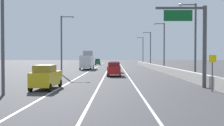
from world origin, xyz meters
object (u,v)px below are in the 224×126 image
lamp_post_left_mid (63,40)px  car_green_1 (98,62)px  lamp_post_right_fifth (142,49)px  car_white_2 (115,67)px  car_red_3 (114,69)px  lamp_post_right_second (193,36)px  lamp_post_right_third (163,43)px  lamp_post_left_near (6,22)px  car_yellow_0 (46,77)px  box_truck (87,61)px  speed_advisory_sign (212,70)px  lamp_post_right_fourth (149,47)px  overhead_sign_gantry (197,36)px

lamp_post_left_mid → car_green_1: (2.26, 50.09, -4.34)m
lamp_post_right_fifth → car_green_1: (-14.83, 3.15, -4.34)m
lamp_post_right_fifth → car_white_2: bearing=-102.4°
lamp_post_right_fifth → car_red_3: (-9.08, -49.76, -4.37)m
lamp_post_right_second → lamp_post_right_third: bearing=91.1°
car_red_3 → lamp_post_right_second: bearing=-36.1°
lamp_post_left_near → car_green_1: lamp_post_left_near is taller
lamp_post_right_fifth → car_yellow_0: (-15.01, -65.89, -4.34)m
car_green_1 → box_truck: (-0.39, -31.42, 0.86)m
speed_advisory_sign → car_red_3: bearing=114.3°
lamp_post_right_fourth → overhead_sign_gantry: bearing=-91.9°
lamp_post_right_fifth → car_red_3: lamp_post_right_fifth is taller
car_white_2 → car_red_3: 8.94m
car_white_2 → car_green_1: bearing=97.6°
lamp_post_left_near → car_white_2: size_ratio=2.18×
lamp_post_left_near → car_red_3: 21.82m
speed_advisory_sign → car_green_1: bearing=101.0°
lamp_post_right_second → lamp_post_left_near: (-17.45, -12.91, 0.00)m
car_white_2 → lamp_post_right_second: bearing=-59.2°
lamp_post_right_second → lamp_post_left_near: same height
lamp_post_left_near → car_white_2: (7.99, 28.80, -4.37)m
lamp_post_right_second → lamp_post_right_third: same height
lamp_post_right_third → lamp_post_left_mid: bearing=-152.1°
lamp_post_left_mid → car_white_2: (8.09, 6.11, -4.37)m
overhead_sign_gantry → lamp_post_left_mid: size_ratio=0.81×
lamp_post_left_mid → overhead_sign_gantry: bearing=-48.7°
car_green_1 → box_truck: 31.43m
lamp_post_right_third → car_red_3: (-9.19, -11.95, -4.37)m
lamp_post_right_fourth → lamp_post_left_mid: size_ratio=1.00×
car_green_1 → box_truck: bearing=-90.7°
lamp_post_right_second → lamp_post_left_near: size_ratio=1.00×
speed_advisory_sign → car_yellow_0: size_ratio=0.66×
lamp_post_right_fourth → lamp_post_left_near: bearing=-108.5°
lamp_post_right_fourth → car_red_3: 32.46m
lamp_post_right_fourth → lamp_post_left_near: 53.48m
lamp_post_right_third → lamp_post_right_fifth: size_ratio=1.00×
lamp_post_left_mid → box_truck: (1.87, 18.67, -3.48)m
lamp_post_left_mid → box_truck: size_ratio=1.00×
car_red_3 → speed_advisory_sign: bearing=-65.7°
car_white_2 → lamp_post_right_fifth: bearing=77.6°
speed_advisory_sign → box_truck: size_ratio=0.32×
lamp_post_left_mid → box_truck: lamp_post_left_mid is taller
lamp_post_right_fifth → box_truck: lamp_post_right_fifth is taller
overhead_sign_gantry → car_red_3: 17.12m
lamp_post_right_second → lamp_post_right_fifth: bearing=90.5°
overhead_sign_gantry → lamp_post_left_near: lamp_post_left_near is taller
lamp_post_right_second → car_white_2: size_ratio=2.18×
lamp_post_right_third → car_red_3: bearing=-127.6°
box_truck → car_yellow_0: bearing=-89.7°
speed_advisory_sign → lamp_post_right_second: (1.51, 10.79, 3.63)m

